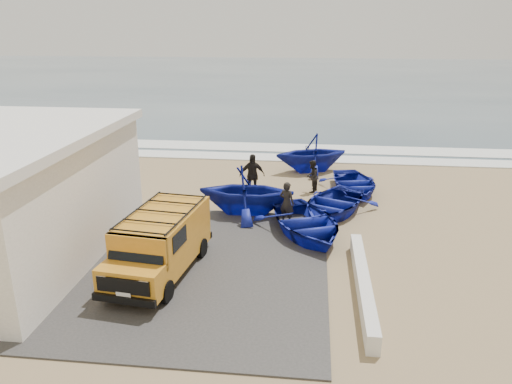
{
  "coord_description": "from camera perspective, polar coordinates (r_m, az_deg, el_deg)",
  "views": [
    {
      "loc": [
        3.39,
        -16.15,
        7.49
      ],
      "look_at": [
        1.25,
        2.22,
        1.2
      ],
      "focal_mm": 35.0,
      "sensor_mm": 36.0,
      "label": 1
    }
  ],
  "objects": [
    {
      "name": "surf_wash",
      "position": [
        31.73,
        0.31,
        5.16
      ],
      "size": [
        180.0,
        2.2,
        0.04
      ],
      "primitive_type": "cube",
      "color": "white",
      "rests_on": "ground"
    },
    {
      "name": "ocean",
      "position": [
        72.62,
        4.02,
        12.82
      ],
      "size": [
        180.0,
        88.0,
        0.01
      ],
      "primitive_type": "cube",
      "color": "#385166",
      "rests_on": "ground"
    },
    {
      "name": "slab",
      "position": [
        16.89,
        -12.85,
        -7.97
      ],
      "size": [
        12.0,
        10.0,
        0.05
      ],
      "primitive_type": "cube",
      "color": "#403E3B",
      "rests_on": "ground"
    },
    {
      "name": "boat_far_left",
      "position": [
        26.48,
        6.32,
        4.49
      ],
      "size": [
        4.74,
        4.43,
        2.01
      ],
      "primitive_type": "imported",
      "rotation": [
        0.0,
        0.0,
        -1.21
      ],
      "color": "#14219F",
      "rests_on": "ground"
    },
    {
      "name": "fisherman_front",
      "position": [
        19.4,
        3.54,
        -1.26
      ],
      "size": [
        0.74,
        0.64,
        1.71
      ],
      "primitive_type": "imported",
      "rotation": [
        0.0,
        0.0,
        2.69
      ],
      "color": "black",
      "rests_on": "ground"
    },
    {
      "name": "ground",
      "position": [
        18.13,
        -4.78,
        -5.7
      ],
      "size": [
        160.0,
        160.0,
        0.0
      ],
      "primitive_type": "plane",
      "color": "#9B825A"
    },
    {
      "name": "boat_mid_left",
      "position": [
        20.29,
        -1.12,
        0.17
      ],
      "size": [
        3.87,
        3.34,
        2.03
      ],
      "primitive_type": "imported",
      "rotation": [
        0.0,
        0.0,
        1.57
      ],
      "color": "#14219F",
      "rests_on": "ground"
    },
    {
      "name": "fisherman_back",
      "position": [
        22.42,
        -0.45,
        1.91
      ],
      "size": [
        1.25,
        0.8,
        1.97
      ],
      "primitive_type": "imported",
      "rotation": [
        0.0,
        0.0,
        0.3
      ],
      "color": "black",
      "rests_on": "ground"
    },
    {
      "name": "parapet",
      "position": [
        15.09,
        12.12,
        -10.25
      ],
      "size": [
        0.35,
        6.0,
        0.55
      ],
      "primitive_type": "cube",
      "color": "silver",
      "rests_on": "ground"
    },
    {
      "name": "van",
      "position": [
        15.79,
        -10.87,
        -5.54
      ],
      "size": [
        2.38,
        4.86,
        2.01
      ],
      "rotation": [
        0.0,
        0.0,
        -0.12
      ],
      "color": "orange",
      "rests_on": "ground"
    },
    {
      "name": "surf_line",
      "position": [
        29.32,
        -0.23,
        4.04
      ],
      "size": [
        180.0,
        1.6,
        0.06
      ],
      "primitive_type": "cube",
      "color": "white",
      "rests_on": "ground"
    },
    {
      "name": "fisherman_middle",
      "position": [
        23.23,
        6.42,
        1.8
      ],
      "size": [
        0.76,
        0.87,
        1.51
      ],
      "primitive_type": "imported",
      "rotation": [
        0.0,
        0.0,
        -1.88
      ],
      "color": "black",
      "rests_on": "ground"
    },
    {
      "name": "boat_mid_right",
      "position": [
        23.63,
        11.13,
        0.97
      ],
      "size": [
        3.53,
        4.4,
        0.81
      ],
      "primitive_type": "imported",
      "rotation": [
        0.0,
        0.0,
        0.2
      ],
      "color": "#14219F",
      "rests_on": "ground"
    },
    {
      "name": "boat_near_right",
      "position": [
        20.8,
        8.77,
        -1.25
      ],
      "size": [
        4.53,
        5.16,
        0.89
      ],
      "primitive_type": "imported",
      "rotation": [
        0.0,
        0.0,
        -0.42
      ],
      "color": "#14219F",
      "rests_on": "ground"
    },
    {
      "name": "boat_near_left",
      "position": [
        18.6,
        5.68,
        -3.49
      ],
      "size": [
        4.73,
        5.44,
        0.94
      ],
      "primitive_type": "imported",
      "rotation": [
        0.0,
        0.0,
        0.39
      ],
      "color": "#14219F",
      "rests_on": "ground"
    }
  ]
}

